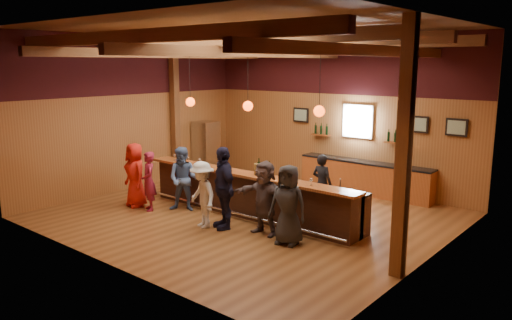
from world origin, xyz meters
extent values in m
plane|color=brown|center=(0.00, 0.00, 0.00)|extent=(9.00, 9.00, 0.00)
cube|color=brown|center=(0.00, 4.00, 2.25)|extent=(9.00, 0.04, 4.50)
cube|color=brown|center=(0.00, -4.00, 2.25)|extent=(9.00, 0.04, 4.50)
cube|color=brown|center=(-4.50, 0.00, 2.25)|extent=(0.04, 8.00, 4.50)
cube|color=brown|center=(4.50, 0.00, 2.25)|extent=(0.04, 8.00, 4.50)
cube|color=brown|center=(0.00, 0.00, 4.50)|extent=(9.00, 8.00, 0.04)
cube|color=black|center=(0.00, 3.98, 3.65)|extent=(9.00, 0.01, 1.70)
cube|color=black|center=(-4.48, 0.00, 3.65)|extent=(0.01, 8.00, 1.70)
cube|color=black|center=(4.48, 0.00, 3.65)|extent=(0.01, 8.00, 1.70)
cube|color=brown|center=(-4.35, 1.50, 2.25)|extent=(0.22, 0.22, 4.50)
cube|color=brown|center=(4.35, -1.00, 2.25)|extent=(0.22, 0.22, 4.50)
cube|color=brown|center=(0.00, -3.00, 4.20)|extent=(8.80, 0.20, 0.25)
cube|color=brown|center=(0.00, -1.00, 4.20)|extent=(8.80, 0.20, 0.25)
cube|color=brown|center=(0.00, 1.00, 4.20)|extent=(8.80, 0.20, 0.25)
cube|color=brown|center=(0.00, 3.00, 4.20)|extent=(8.80, 0.20, 0.25)
cube|color=brown|center=(-3.00, 0.00, 3.95)|extent=(0.18, 7.80, 0.22)
cube|color=brown|center=(0.00, 0.00, 3.95)|extent=(0.18, 7.80, 0.22)
cube|color=brown|center=(3.00, 0.00, 3.95)|extent=(0.18, 7.80, 0.22)
cube|color=black|center=(0.00, 0.00, 0.53)|extent=(6.00, 0.60, 1.05)
cube|color=brown|center=(0.00, -0.18, 1.08)|extent=(6.30, 0.50, 0.06)
cube|color=black|center=(0.00, 0.38, 0.93)|extent=(6.00, 0.48, 0.05)
cube|color=black|center=(0.00, 0.38, 0.45)|extent=(6.00, 0.48, 0.90)
cube|color=silver|center=(2.00, 0.38, 0.88)|extent=(0.45, 0.40, 0.14)
cube|color=silver|center=(2.50, 0.38, 0.88)|extent=(0.45, 0.40, 0.14)
cylinder|color=silver|center=(0.00, -0.42, 0.15)|extent=(6.00, 0.06, 0.06)
cube|color=brown|center=(1.20, 3.72, 0.45)|extent=(4.00, 0.50, 0.90)
cube|color=black|center=(1.20, 3.72, 0.93)|extent=(4.00, 0.52, 0.05)
cube|color=silver|center=(0.80, 3.95, 2.05)|extent=(0.95, 0.08, 0.95)
cube|color=white|center=(0.80, 3.90, 2.05)|extent=(0.78, 0.01, 0.78)
cube|color=black|center=(-1.20, 3.94, 2.10)|extent=(0.55, 0.04, 0.45)
cube|color=silver|center=(-1.20, 3.92, 2.10)|extent=(0.45, 0.01, 0.35)
cube|color=black|center=(2.60, 3.94, 2.10)|extent=(0.55, 0.04, 0.45)
cube|color=silver|center=(2.60, 3.92, 2.10)|extent=(0.45, 0.01, 0.35)
cube|color=black|center=(3.60, 3.94, 2.10)|extent=(0.55, 0.04, 0.45)
cube|color=silver|center=(3.60, 3.92, 2.10)|extent=(0.45, 0.01, 0.35)
cube|color=brown|center=(-0.40, 3.88, 1.55)|extent=(0.60, 0.18, 0.04)
cylinder|color=black|center=(-0.60, 3.88, 1.70)|extent=(0.07, 0.07, 0.26)
cylinder|color=black|center=(-0.40, 3.88, 1.70)|extent=(0.07, 0.07, 0.26)
cylinder|color=black|center=(-0.20, 3.88, 1.70)|extent=(0.07, 0.07, 0.26)
cube|color=brown|center=(2.00, 3.88, 1.55)|extent=(0.60, 0.18, 0.04)
cylinder|color=black|center=(1.80, 3.88, 1.70)|extent=(0.07, 0.07, 0.26)
cylinder|color=black|center=(2.00, 3.88, 1.70)|extent=(0.07, 0.07, 0.26)
cylinder|color=black|center=(2.20, 3.88, 1.70)|extent=(0.07, 0.07, 0.26)
cylinder|color=black|center=(-2.00, 0.00, 3.33)|extent=(0.01, 0.01, 1.25)
sphere|color=#FF430C|center=(-2.00, 0.00, 2.70)|extent=(0.24, 0.24, 0.24)
cylinder|color=black|center=(0.00, 0.00, 3.33)|extent=(0.01, 0.01, 1.25)
sphere|color=#FF430C|center=(0.00, 0.00, 2.70)|extent=(0.24, 0.24, 0.24)
cylinder|color=black|center=(2.00, 0.00, 3.33)|extent=(0.01, 0.01, 1.25)
sphere|color=#FF430C|center=(2.00, 0.00, 2.70)|extent=(0.24, 0.24, 0.24)
cube|color=silver|center=(-4.10, 2.60, 0.90)|extent=(0.70, 0.70, 1.80)
imported|color=red|center=(-2.80, -1.26, 0.84)|extent=(0.92, 0.71, 1.68)
imported|color=maroon|center=(-2.23, -1.28, 0.76)|extent=(0.66, 0.59, 1.51)
imported|color=#4D699B|center=(-1.53, -0.73, 0.82)|extent=(1.00, 0.95, 1.64)
imported|color=silver|center=(-0.21, -1.36, 0.77)|extent=(1.13, 0.87, 1.54)
imported|color=black|center=(0.19, -1.08, 0.94)|extent=(1.19, 0.92, 1.88)
imported|color=#514241|center=(1.16, -0.80, 0.82)|extent=(1.54, 0.53, 1.64)
imported|color=#252527|center=(1.92, -0.96, 0.84)|extent=(0.90, 0.68, 1.68)
imported|color=black|center=(1.29, 1.32, 0.75)|extent=(0.56, 0.38, 1.51)
cylinder|color=brown|center=(0.42, -0.09, 1.24)|extent=(0.24, 0.24, 0.26)
cylinder|color=black|center=(0.36, -0.02, 1.25)|extent=(0.08, 0.08, 0.28)
cylinder|color=black|center=(0.36, -0.02, 1.44)|extent=(0.03, 0.03, 0.10)
cylinder|color=black|center=(0.73, -0.09, 1.25)|extent=(0.08, 0.08, 0.27)
cylinder|color=black|center=(0.73, -0.09, 1.43)|extent=(0.03, 0.03, 0.09)
cylinder|color=silver|center=(-2.47, -0.19, 1.11)|extent=(0.07, 0.07, 0.01)
cylinder|color=silver|center=(-2.47, -0.19, 1.17)|extent=(0.01, 0.01, 0.10)
sphere|color=silver|center=(-2.47, -0.19, 1.24)|extent=(0.08, 0.08, 0.08)
cylinder|color=silver|center=(-1.89, -0.24, 1.11)|extent=(0.07, 0.07, 0.01)
cylinder|color=silver|center=(-1.89, -0.24, 1.17)|extent=(0.01, 0.01, 0.10)
sphere|color=silver|center=(-1.89, -0.24, 1.25)|extent=(0.08, 0.08, 0.08)
cylinder|color=silver|center=(-1.47, -0.22, 1.11)|extent=(0.07, 0.07, 0.01)
cylinder|color=silver|center=(-1.47, -0.22, 1.17)|extent=(0.01, 0.01, 0.10)
sphere|color=silver|center=(-1.47, -0.22, 1.24)|extent=(0.08, 0.08, 0.08)
cylinder|color=silver|center=(-0.78, -0.19, 1.11)|extent=(0.07, 0.07, 0.01)
cylinder|color=silver|center=(-0.78, -0.19, 1.17)|extent=(0.01, 0.01, 0.10)
sphere|color=silver|center=(-0.78, -0.19, 1.24)|extent=(0.08, 0.08, 0.08)
cylinder|color=silver|center=(-0.57, -0.19, 1.11)|extent=(0.07, 0.07, 0.01)
cylinder|color=silver|center=(-0.57, -0.19, 1.17)|extent=(0.01, 0.01, 0.10)
sphere|color=silver|center=(-0.57, -0.19, 1.26)|extent=(0.08, 0.08, 0.08)
cylinder|color=silver|center=(0.61, -0.21, 1.11)|extent=(0.08, 0.08, 0.01)
cylinder|color=silver|center=(0.61, -0.21, 1.17)|extent=(0.01, 0.01, 0.11)
sphere|color=silver|center=(0.61, -0.21, 1.27)|extent=(0.09, 0.09, 0.09)
cylinder|color=silver|center=(1.26, -0.20, 1.11)|extent=(0.07, 0.07, 0.01)
cylinder|color=silver|center=(1.26, -0.20, 1.16)|extent=(0.01, 0.01, 0.09)
sphere|color=silver|center=(1.26, -0.20, 1.24)|extent=(0.07, 0.07, 0.07)
cylinder|color=silver|center=(1.95, -0.18, 1.11)|extent=(0.06, 0.06, 0.01)
cylinder|color=silver|center=(1.95, -0.18, 1.16)|extent=(0.01, 0.01, 0.09)
sphere|color=silver|center=(1.95, -0.18, 1.23)|extent=(0.07, 0.07, 0.07)
camera|label=1|loc=(7.75, -8.98, 3.70)|focal=35.00mm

